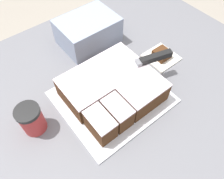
{
  "coord_description": "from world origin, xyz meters",
  "views": [
    {
      "loc": [
        -0.24,
        -0.33,
        1.55
      ],
      "look_at": [
        0.03,
        0.02,
        0.95
      ],
      "focal_mm": 35.0,
      "sensor_mm": 36.0,
      "label": 1
    }
  ],
  "objects": [
    {
      "name": "cake_board",
      "position": [
        0.03,
        0.02,
        0.91
      ],
      "size": [
        0.36,
        0.33,
        0.01
      ],
      "color": "silver",
      "rests_on": "countertop"
    },
    {
      "name": "countertop",
      "position": [
        0.0,
        0.0,
        0.45
      ],
      "size": [
        1.4,
        1.1,
        0.91
      ],
      "color": "slate",
      "rests_on": "ground_plane"
    },
    {
      "name": "storage_box",
      "position": [
        0.14,
        0.31,
        0.96
      ],
      "size": [
        0.23,
        0.17,
        0.11
      ],
      "color": "#8C99B2",
      "rests_on": "countertop"
    },
    {
      "name": "ground_plane",
      "position": [
        0.0,
        0.0,
        0.0
      ],
      "size": [
        8.0,
        8.0,
        0.0
      ],
      "primitive_type": "plane",
      "color": "#9E9384"
    },
    {
      "name": "knife",
      "position": [
        0.17,
        0.01,
        1.0
      ],
      "size": [
        0.34,
        0.12,
        0.02
      ],
      "rotation": [
        0.0,
        0.0,
        2.86
      ],
      "color": "silver",
      "rests_on": "cake"
    },
    {
      "name": "cake",
      "position": [
        0.04,
        0.02,
        0.95
      ],
      "size": [
        0.29,
        0.26,
        0.08
      ],
      "color": "#472814",
      "rests_on": "cake_board"
    },
    {
      "name": "coffee_cup",
      "position": [
        -0.23,
        0.08,
        0.96
      ],
      "size": [
        0.08,
        0.08,
        0.1
      ],
      "color": "#B23333",
      "rests_on": "countertop"
    },
    {
      "name": "brownie",
      "position": [
        0.31,
        0.04,
        0.93
      ],
      "size": [
        0.06,
        0.06,
        0.03
      ],
      "color": "#472814",
      "rests_on": "paper_napkin"
    },
    {
      "name": "paper_napkin",
      "position": [
        0.31,
        0.04,
        0.91
      ],
      "size": [
        0.12,
        0.12,
        0.01
      ],
      "color": "white",
      "rests_on": "countertop"
    }
  ]
}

